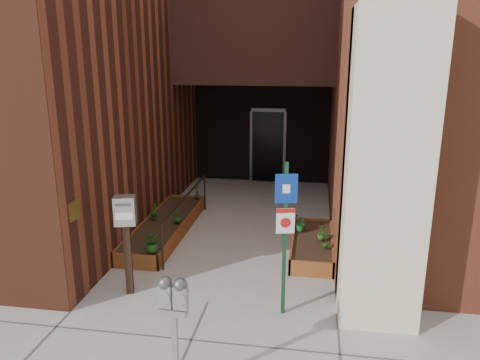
% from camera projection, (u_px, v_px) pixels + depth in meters
% --- Properties ---
extents(ground, '(80.00, 80.00, 0.00)m').
position_uv_depth(ground, '(207.00, 303.00, 7.35)').
color(ground, '#9E9991').
rests_on(ground, ground).
extents(architecture, '(20.00, 14.60, 10.00)m').
position_uv_depth(architecture, '(255.00, 6.00, 12.60)').
color(architecture, '#5E2B1B').
rests_on(architecture, ground).
extents(planter_left, '(0.90, 3.60, 0.30)m').
position_uv_depth(planter_left, '(166.00, 227.00, 10.12)').
color(planter_left, brown).
rests_on(planter_left, ground).
extents(planter_right, '(0.80, 2.20, 0.30)m').
position_uv_depth(planter_right, '(312.00, 246.00, 9.17)').
color(planter_right, brown).
rests_on(planter_right, ground).
extents(handrail, '(0.04, 3.34, 0.90)m').
position_uv_depth(handrail, '(186.00, 202.00, 9.83)').
color(handrail, black).
rests_on(handrail, ground).
extents(parking_meter, '(0.33, 0.16, 1.47)m').
position_uv_depth(parking_meter, '(173.00, 305.00, 5.11)').
color(parking_meter, '#959698').
rests_on(parking_meter, ground).
extents(sign_post, '(0.32, 0.11, 2.34)m').
position_uv_depth(sign_post, '(285.00, 224.00, 6.67)').
color(sign_post, '#153B22').
rests_on(sign_post, ground).
extents(payment_dropbox, '(0.38, 0.32, 1.65)m').
position_uv_depth(payment_dropbox, '(126.00, 224.00, 7.34)').
color(payment_dropbox, black).
rests_on(payment_dropbox, ground).
extents(shrub_left_a, '(0.51, 0.51, 0.40)m').
position_uv_depth(shrub_left_a, '(152.00, 241.00, 8.46)').
color(shrub_left_a, '#1F5418').
rests_on(shrub_left_a, planter_left).
extents(shrub_left_b, '(0.23, 0.23, 0.33)m').
position_uv_depth(shrub_left_b, '(154.00, 211.00, 10.13)').
color(shrub_left_b, '#195317').
rests_on(shrub_left_b, planter_left).
extents(shrub_left_c, '(0.25, 0.25, 0.32)m').
position_uv_depth(shrub_left_c, '(177.00, 215.00, 9.92)').
color(shrub_left_c, '#225217').
rests_on(shrub_left_c, planter_left).
extents(shrub_left_d, '(0.24, 0.24, 0.34)m').
position_uv_depth(shrub_left_d, '(197.00, 192.00, 11.51)').
color(shrub_left_d, '#275518').
rests_on(shrub_left_d, planter_left).
extents(shrub_right_a, '(0.17, 0.17, 0.30)m').
position_uv_depth(shrub_right_a, '(322.00, 233.00, 8.98)').
color(shrub_right_a, '#235017').
rests_on(shrub_right_a, planter_right).
extents(shrub_right_b, '(0.23, 0.23, 0.34)m').
position_uv_depth(shrub_right_b, '(326.00, 240.00, 8.58)').
color(shrub_right_b, '#175119').
rests_on(shrub_right_b, planter_right).
extents(shrub_right_c, '(0.39, 0.39, 0.31)m').
position_uv_depth(shrub_right_c, '(300.00, 223.00, 9.43)').
color(shrub_right_c, '#1B5F21').
rests_on(shrub_right_c, planter_right).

